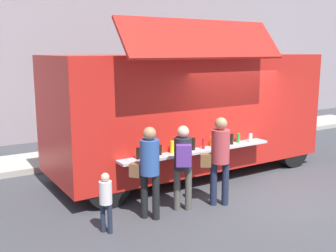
# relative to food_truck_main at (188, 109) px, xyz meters

# --- Properties ---
(ground_plane) EXTENTS (60.00, 60.00, 0.00)m
(ground_plane) POSITION_rel_food_truck_main_xyz_m (0.46, -2.31, -1.57)
(ground_plane) COLOR #38383D
(building_behind) EXTENTS (32.00, 2.40, 7.89)m
(building_behind) POSITION_rel_food_truck_main_xyz_m (-3.00, 6.52, 2.38)
(building_behind) COLOR gray
(building_behind) RESTS_ON ground
(food_truck_main) EXTENTS (6.58, 3.08, 3.56)m
(food_truck_main) POSITION_rel_food_truck_main_xyz_m (0.00, 0.00, 0.00)
(food_truck_main) COLOR red
(food_truck_main) RESTS_ON ground
(trash_bin) EXTENTS (0.60, 0.60, 0.98)m
(trash_bin) POSITION_rel_food_truck_main_xyz_m (3.52, 2.32, -1.08)
(trash_bin) COLOR #2F6136
(trash_bin) RESTS_ON ground
(customer_front_ordering) EXTENTS (0.54, 0.43, 1.72)m
(customer_front_ordering) POSITION_rel_food_truck_main_xyz_m (-0.68, -2.06, -0.55)
(customer_front_ordering) COLOR #1D233A
(customer_front_ordering) RESTS_ON ground
(customer_mid_with_backpack) EXTENTS (0.45, 0.52, 1.61)m
(customer_mid_with_backpack) POSITION_rel_food_truck_main_xyz_m (-1.43, -1.94, -0.58)
(customer_mid_with_backpack) COLOR #4C4942
(customer_mid_with_backpack) RESTS_ON ground
(customer_rear_waiting) EXTENTS (0.46, 0.49, 1.66)m
(customer_rear_waiting) POSITION_rel_food_truck_main_xyz_m (-2.13, -1.92, -0.58)
(customer_rear_waiting) COLOR black
(customer_rear_waiting) RESTS_ON ground
(child_near_queue) EXTENTS (0.21, 0.21, 1.02)m
(child_near_queue) POSITION_rel_food_truck_main_xyz_m (-3.01, -2.06, -0.96)
(child_near_queue) COLOR #1D2436
(child_near_queue) RESTS_ON ground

